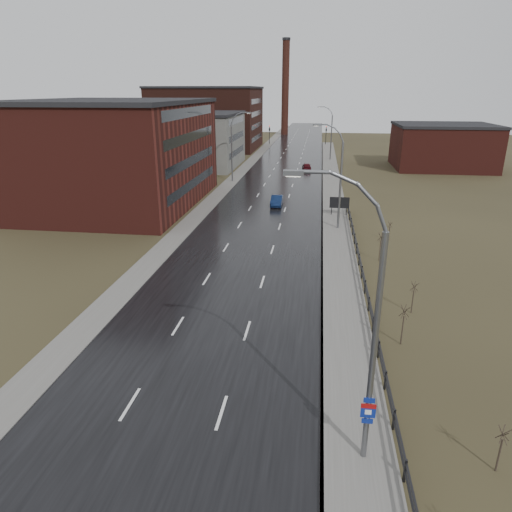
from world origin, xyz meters
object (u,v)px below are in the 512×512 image
(streetlight_main, at_px, (367,331))
(car_far, at_px, (307,167))
(car_near, at_px, (277,201))
(billboard, at_px, (339,203))

(streetlight_main, xyz_separation_m, car_far, (-4.40, 73.86, -5.39))
(car_near, relative_size, car_far, 1.06)
(billboard, height_order, car_near, billboard)
(car_near, bearing_deg, billboard, -27.84)
(streetlight_main, distance_m, car_near, 44.79)
(billboard, distance_m, car_far, 34.55)
(car_near, height_order, car_far, car_near)
(car_far, bearing_deg, billboard, 92.87)
(streetlight_main, distance_m, car_far, 74.18)
(streetlight_main, height_order, billboard, streetlight_main)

